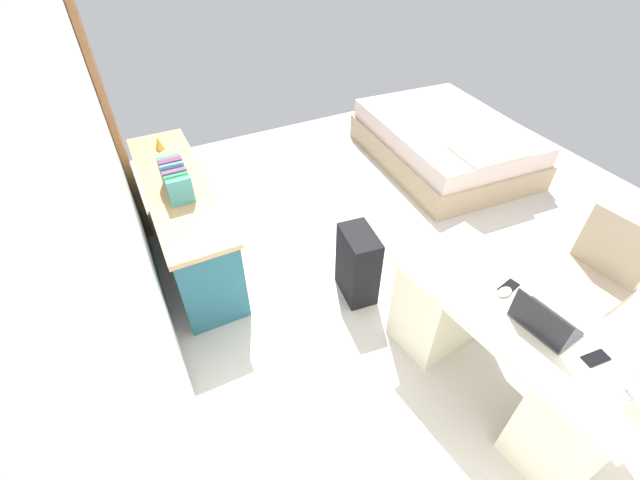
# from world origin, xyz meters

# --- Properties ---
(ground_plane) EXTENTS (5.55, 5.55, 0.00)m
(ground_plane) POSITION_xyz_m (0.00, 0.00, 0.00)
(ground_plane) COLOR beige
(wall_back) EXTENTS (4.55, 0.10, 2.78)m
(wall_back) POSITION_xyz_m (0.00, 2.08, 1.39)
(wall_back) COLOR white
(wall_back) RESTS_ON ground_plane
(door_wooden) EXTENTS (0.88, 0.05, 2.04)m
(door_wooden) POSITION_xyz_m (1.72, 2.00, 1.02)
(door_wooden) COLOR #936038
(door_wooden) RESTS_ON ground_plane
(desk) EXTENTS (1.51, 0.82, 0.74)m
(desk) POSITION_xyz_m (-1.22, 0.28, 0.38)
(desk) COLOR beige
(desk) RESTS_ON ground_plane
(office_chair) EXTENTS (0.52, 0.52, 0.94)m
(office_chair) POSITION_xyz_m (-1.11, -0.55, 0.42)
(office_chair) COLOR black
(office_chair) RESTS_ON ground_plane
(credenza) EXTENTS (1.80, 0.48, 0.73)m
(credenza) POSITION_xyz_m (0.89, 1.70, 0.37)
(credenza) COLOR #235B6B
(credenza) RESTS_ON ground_plane
(bed) EXTENTS (1.99, 1.53, 0.58)m
(bed) POSITION_xyz_m (1.16, -1.24, 0.24)
(bed) COLOR tan
(bed) RESTS_ON ground_plane
(suitcase_black) EXTENTS (0.39, 0.26, 0.60)m
(suitcase_black) POSITION_xyz_m (-0.13, 0.65, 0.30)
(suitcase_black) COLOR black
(suitcase_black) RESTS_ON ground_plane
(laptop) EXTENTS (0.33, 0.26, 0.21)m
(laptop) POSITION_xyz_m (-1.34, 0.28, 0.78)
(laptop) COLOR #333338
(laptop) RESTS_ON desk
(computer_mouse) EXTENTS (0.07, 0.11, 0.03)m
(computer_mouse) POSITION_xyz_m (-1.08, 0.27, 0.75)
(computer_mouse) COLOR white
(computer_mouse) RESTS_ON desk
(cell_phone_near_laptop) EXTENTS (0.08, 0.14, 0.01)m
(cell_phone_near_laptop) POSITION_xyz_m (-1.60, 0.18, 0.74)
(cell_phone_near_laptop) COLOR black
(cell_phone_near_laptop) RESTS_ON desk
(cell_phone_by_mouse) EXTENTS (0.09, 0.15, 0.01)m
(cell_phone_by_mouse) POSITION_xyz_m (-1.06, 0.22, 0.74)
(cell_phone_by_mouse) COLOR black
(cell_phone_by_mouse) RESTS_ON desk
(book_row) EXTENTS (0.36, 0.17, 0.23)m
(book_row) POSITION_xyz_m (0.76, 1.70, 0.84)
(book_row) COLOR teal
(book_row) RESTS_ON credenza
(figurine_small) EXTENTS (0.08, 0.08, 0.11)m
(figurine_small) POSITION_xyz_m (1.48, 1.70, 0.79)
(figurine_small) COLOR gold
(figurine_small) RESTS_ON credenza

